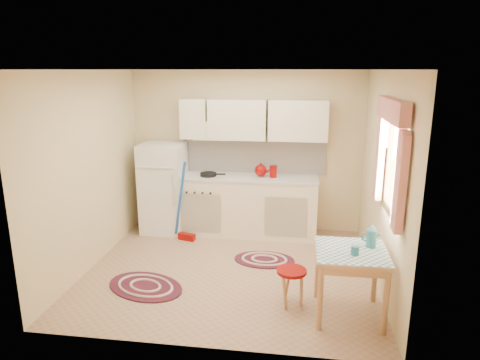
# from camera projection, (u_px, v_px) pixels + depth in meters

# --- Properties ---
(room_shell) EXTENTS (3.64, 3.60, 2.52)m
(room_shell) POSITION_uv_depth(u_px,v_px,m) (245.00, 145.00, 5.31)
(room_shell) COLOR tan
(room_shell) RESTS_ON ground
(fridge) EXTENTS (0.65, 0.60, 1.40)m
(fridge) POSITION_uv_depth(u_px,v_px,m) (164.00, 188.00, 6.69)
(fridge) COLOR white
(fridge) RESTS_ON ground
(broom) EXTENTS (0.30, 0.19, 1.20)m
(broom) POSITION_uv_depth(u_px,v_px,m) (186.00, 202.00, 6.32)
(broom) COLOR blue
(broom) RESTS_ON ground
(base_cabinets) EXTENTS (2.25, 0.60, 0.88)m
(base_cabinets) POSITION_uv_depth(u_px,v_px,m) (243.00, 206.00, 6.64)
(base_cabinets) COLOR white
(base_cabinets) RESTS_ON ground
(countertop) EXTENTS (2.27, 0.62, 0.04)m
(countertop) POSITION_uv_depth(u_px,v_px,m) (243.00, 178.00, 6.52)
(countertop) COLOR beige
(countertop) RESTS_ON base_cabinets
(frying_pan) EXTENTS (0.28, 0.28, 0.05)m
(frying_pan) POSITION_uv_depth(u_px,v_px,m) (208.00, 174.00, 6.53)
(frying_pan) COLOR black
(frying_pan) RESTS_ON countertop
(red_kettle) EXTENTS (0.22, 0.21, 0.20)m
(red_kettle) POSITION_uv_depth(u_px,v_px,m) (261.00, 170.00, 6.45)
(red_kettle) COLOR #830604
(red_kettle) RESTS_ON countertop
(red_canister) EXTENTS (0.12, 0.12, 0.16)m
(red_canister) POSITION_uv_depth(u_px,v_px,m) (273.00, 172.00, 6.43)
(red_canister) COLOR #830604
(red_canister) RESTS_ON countertop
(table) EXTENTS (0.72, 0.72, 0.72)m
(table) POSITION_uv_depth(u_px,v_px,m) (349.00, 283.00, 4.41)
(table) COLOR tan
(table) RESTS_ON ground
(stool) EXTENTS (0.42, 0.42, 0.42)m
(stool) POSITION_uv_depth(u_px,v_px,m) (291.00, 287.00, 4.63)
(stool) COLOR #830604
(stool) RESTS_ON ground
(coffee_pot) EXTENTS (0.14, 0.13, 0.25)m
(coffee_pot) POSITION_uv_depth(u_px,v_px,m) (371.00, 236.00, 4.38)
(coffee_pot) COLOR teal
(coffee_pot) RESTS_ON table
(mug) EXTENTS (0.09, 0.09, 0.10)m
(mug) POSITION_uv_depth(u_px,v_px,m) (355.00, 251.00, 4.21)
(mug) COLOR teal
(mug) RESTS_ON table
(rug_center) EXTENTS (0.83, 0.57, 0.02)m
(rug_center) POSITION_uv_depth(u_px,v_px,m) (264.00, 260.00, 5.78)
(rug_center) COLOR maroon
(rug_center) RESTS_ON ground
(rug_left) EXTENTS (1.15, 0.97, 0.02)m
(rug_left) POSITION_uv_depth(u_px,v_px,m) (145.00, 286.00, 5.07)
(rug_left) COLOR maroon
(rug_left) RESTS_ON ground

